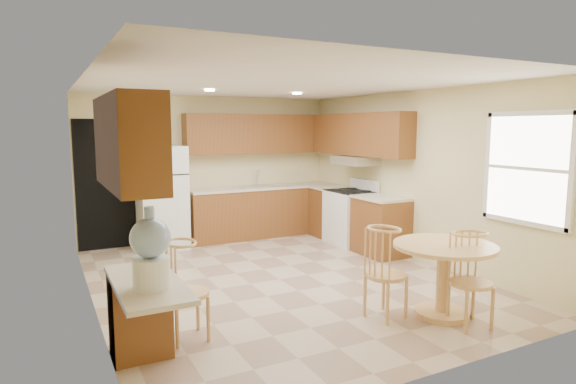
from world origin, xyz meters
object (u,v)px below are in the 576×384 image
dining_table (444,269)px  chair_table_a (392,266)px  stove (350,217)px  chair_table_b (479,273)px  water_crock (151,252)px  chair_desk (190,283)px  refrigerator (162,197)px

dining_table → chair_table_a: chair_table_a is taller
dining_table → stove: bearing=72.6°
stove → dining_table: bearing=-107.4°
chair_table_b → water_crock: water_crock is taller
chair_table_a → dining_table: bearing=61.9°
chair_table_a → water_crock: water_crock is taller
dining_table → chair_desk: (-2.52, 0.60, 0.06)m
refrigerator → chair_table_a: 4.35m
chair_table_a → chair_table_b: chair_table_a is taller
dining_table → chair_desk: size_ratio=1.13×
stove → chair_desk: stove is taller
chair_desk → water_crock: water_crock is taller
dining_table → refrigerator: bearing=114.1°
refrigerator → dining_table: refrigerator is taller
stove → chair_table_a: bearing=-117.4°
stove → chair_table_a: (-1.51, -2.91, 0.11)m
refrigerator → water_crock: (-1.05, -4.28, 0.21)m
dining_table → chair_desk: chair_desk is taller
refrigerator → dining_table: (1.92, -4.28, -0.33)m
chair_table_a → chair_table_b: (0.60, -0.56, -0.01)m
refrigerator → water_crock: refrigerator is taller
chair_table_b → chair_desk: 2.75m
chair_table_a → chair_desk: chair_table_a is taller
refrigerator → chair_table_a: size_ratio=1.77×
refrigerator → chair_desk: bearing=-99.2°
chair_table_a → chair_table_b: size_ratio=1.02×
refrigerator → water_crock: 4.42m
stove → dining_table: (-0.96, -3.07, 0.04)m
chair_table_b → chair_table_a: bearing=-31.3°
refrigerator → stove: refrigerator is taller
chair_table_a → chair_desk: (-1.97, 0.44, -0.01)m
chair_table_b → chair_desk: bearing=-9.4°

